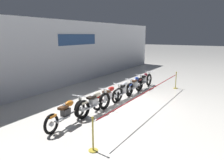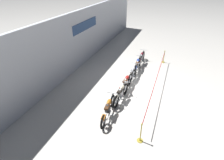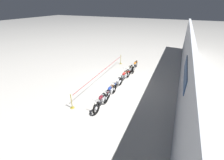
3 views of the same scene
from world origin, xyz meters
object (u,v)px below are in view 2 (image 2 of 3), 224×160
at_px(motorcycle_orange_0, 108,109).
at_px(motorcycle_cream_1, 121,94).
at_px(motorcycle_silver_3, 132,74).
at_px(motorcycle_blue_4, 137,65).
at_px(motorcycle_red_2, 126,83).
at_px(stanchion_far_left, 153,91).
at_px(stanchion_mid_left, 164,58).
at_px(motorcycle_maroon_5, 141,58).

relative_size(motorcycle_orange_0, motorcycle_cream_1, 1.09).
distance_m(motorcycle_silver_3, motorcycle_blue_4, 1.39).
relative_size(motorcycle_red_2, stanchion_far_left, 0.27).
xyz_separation_m(motorcycle_silver_3, stanchion_far_left, (-2.07, -1.73, 0.26)).
bearing_deg(motorcycle_blue_4, stanchion_mid_left, -37.51).
xyz_separation_m(stanchion_far_left, stanchion_mid_left, (5.71, 0.00, -0.36)).
distance_m(motorcycle_cream_1, motorcycle_maroon_5, 5.27).
bearing_deg(motorcycle_orange_0, stanchion_mid_left, -14.09).
height_order(motorcycle_orange_0, motorcycle_maroon_5, motorcycle_maroon_5).
distance_m(motorcycle_cream_1, stanchion_mid_left, 6.47).
bearing_deg(stanchion_mid_left, stanchion_far_left, -180.00).
bearing_deg(motorcycle_blue_4, motorcycle_silver_3, 179.41).
bearing_deg(stanchion_far_left, motorcycle_cream_1, 106.86).
height_order(motorcycle_red_2, motorcycle_silver_3, motorcycle_red_2).
distance_m(motorcycle_red_2, stanchion_far_left, 1.97).
xyz_separation_m(motorcycle_orange_0, motorcycle_silver_3, (4.07, -0.20, -0.02)).
bearing_deg(stanchion_far_left, motorcycle_silver_3, 39.92).
distance_m(motorcycle_red_2, motorcycle_blue_4, 2.73).
xyz_separation_m(motorcycle_silver_3, motorcycle_blue_4, (1.39, -0.01, 0.01)).
bearing_deg(motorcycle_blue_4, motorcycle_orange_0, 177.74).
height_order(motorcycle_cream_1, motorcycle_blue_4, motorcycle_cream_1).
distance_m(motorcycle_silver_3, stanchion_mid_left, 4.03).
height_order(motorcycle_maroon_5, stanchion_far_left, stanchion_far_left).
relative_size(motorcycle_red_2, motorcycle_silver_3, 0.99).
height_order(motorcycle_orange_0, stanchion_mid_left, stanchion_mid_left).
height_order(motorcycle_silver_3, stanchion_far_left, stanchion_far_left).
relative_size(motorcycle_orange_0, motorcycle_red_2, 1.02).
height_order(motorcycle_orange_0, motorcycle_red_2, motorcycle_orange_0).
height_order(motorcycle_cream_1, stanchion_mid_left, stanchion_mid_left).
height_order(motorcycle_red_2, motorcycle_maroon_5, motorcycle_maroon_5).
distance_m(motorcycle_orange_0, motorcycle_cream_1, 1.49).
xyz_separation_m(motorcycle_maroon_5, stanchion_mid_left, (0.97, -1.71, -0.13)).
relative_size(motorcycle_cream_1, motorcycle_red_2, 0.93).
bearing_deg(motorcycle_orange_0, motorcycle_maroon_5, -1.94).
bearing_deg(motorcycle_orange_0, motorcycle_red_2, -2.71).
xyz_separation_m(motorcycle_silver_3, stanchion_mid_left, (3.64, -1.73, -0.10)).
height_order(motorcycle_blue_4, stanchion_far_left, stanchion_far_left).
relative_size(motorcycle_orange_0, motorcycle_maroon_5, 1.00).
bearing_deg(motorcycle_red_2, motorcycle_orange_0, 177.29).
relative_size(motorcycle_cream_1, stanchion_mid_left, 2.08).
xyz_separation_m(motorcycle_red_2, motorcycle_silver_3, (1.33, -0.07, -0.01)).
height_order(stanchion_far_left, stanchion_mid_left, same).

